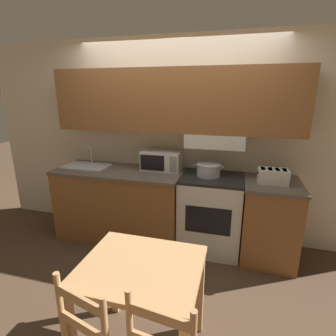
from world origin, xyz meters
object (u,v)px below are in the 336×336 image
Objects in this scene: microwave at (162,160)px; sink_basin at (87,166)px; stove_range at (210,213)px; toaster at (273,176)px; dining_table at (141,282)px; cooking_pot at (209,169)px.

microwave is 1.01m from sink_basin.
stove_range is 2.88× the size of toaster.
dining_table is at bearing -123.20° from toaster.
microwave is at bearing 171.71° from toaster.
toaster reaches higher than cooking_pot.
stove_range is 1.14× the size of dining_table.
toaster is at bearing -0.72° from sink_basin.
stove_range is at bearing -24.66° from cooking_pot.
toaster is 2.30m from sink_basin.
cooking_pot is 1.63m from dining_table.
sink_basin reaches higher than cooking_pot.
cooking_pot reaches higher than stove_range.
microwave is at bearing 168.21° from stove_range.
microwave reaches higher than dining_table.
sink_basin is (-0.99, -0.16, -0.10)m from microwave.
microwave is at bearing 169.34° from cooking_pot.
sink_basin is (-2.30, 0.03, -0.06)m from toaster.
sink_basin is at bearing 131.40° from dining_table.
cooking_pot is 0.75× the size of microwave.
toaster is at bearing -4.70° from stove_range.
sink_basin reaches higher than microwave.
stove_range is 2.55× the size of cooking_pot.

